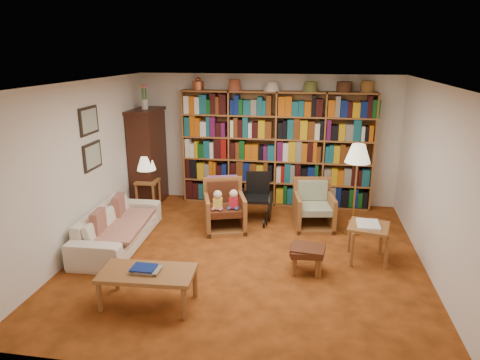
% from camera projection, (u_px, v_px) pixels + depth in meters
% --- Properties ---
extents(floor, '(5.00, 5.00, 0.00)m').
position_uv_depth(floor, '(248.00, 256.00, 6.33)').
color(floor, '#A04918').
rests_on(floor, ground).
extents(ceiling, '(5.00, 5.00, 0.00)m').
position_uv_depth(ceiling, '(249.00, 83.00, 5.61)').
color(ceiling, silver).
rests_on(ceiling, wall_back).
extents(wall_back, '(5.00, 0.00, 5.00)m').
position_uv_depth(wall_back, '(267.00, 140.00, 8.33)').
color(wall_back, white).
rests_on(wall_back, floor).
extents(wall_front, '(5.00, 0.00, 5.00)m').
position_uv_depth(wall_front, '(205.00, 256.00, 3.61)').
color(wall_front, white).
rests_on(wall_front, floor).
extents(wall_left, '(0.00, 5.00, 5.00)m').
position_uv_depth(wall_left, '(82.00, 167.00, 6.36)').
color(wall_left, white).
rests_on(wall_left, floor).
extents(wall_right, '(0.00, 5.00, 5.00)m').
position_uv_depth(wall_right, '(437.00, 183.00, 5.58)').
color(wall_right, white).
rests_on(wall_right, floor).
extents(bookshelf, '(3.60, 0.30, 2.42)m').
position_uv_depth(bookshelf, '(276.00, 146.00, 8.16)').
color(bookshelf, brown).
rests_on(bookshelf, floor).
extents(curio_cabinet, '(0.50, 0.95, 2.40)m').
position_uv_depth(curio_cabinet, '(148.00, 156.00, 8.29)').
color(curio_cabinet, '#38160F').
rests_on(curio_cabinet, floor).
extents(framed_pictures, '(0.03, 0.52, 0.97)m').
position_uv_depth(framed_pictures, '(91.00, 139.00, 6.53)').
color(framed_pictures, black).
rests_on(framed_pictures, wall_left).
extents(sofa, '(2.00, 0.85, 0.58)m').
position_uv_depth(sofa, '(118.00, 227.00, 6.64)').
color(sofa, '#EEE1C9').
rests_on(sofa, floor).
extents(sofa_throw, '(0.84, 1.42, 0.04)m').
position_uv_depth(sofa_throw, '(121.00, 226.00, 6.63)').
color(sofa_throw, beige).
rests_on(sofa_throw, sofa).
extents(cushion_left, '(0.18, 0.38, 0.36)m').
position_uv_depth(cushion_left, '(119.00, 209.00, 6.95)').
color(cushion_left, maroon).
rests_on(cushion_left, sofa).
extents(cushion_right, '(0.15, 0.37, 0.36)m').
position_uv_depth(cushion_right, '(99.00, 225.00, 6.28)').
color(cushion_right, maroon).
rests_on(cushion_right, sofa).
extents(side_table_lamp, '(0.43, 0.43, 0.58)m').
position_uv_depth(side_table_lamp, '(148.00, 188.00, 8.08)').
color(side_table_lamp, brown).
rests_on(side_table_lamp, floor).
extents(table_lamp, '(0.35, 0.35, 0.48)m').
position_uv_depth(table_lamp, '(146.00, 164.00, 7.94)').
color(table_lamp, gold).
rests_on(table_lamp, side_table_lamp).
extents(armchair_leather, '(0.88, 0.88, 0.85)m').
position_uv_depth(armchair_leather, '(226.00, 208.00, 7.25)').
color(armchair_leather, brown).
rests_on(armchair_leather, floor).
extents(armchair_sage, '(0.76, 0.78, 0.81)m').
position_uv_depth(armchair_sage, '(314.00, 209.00, 7.34)').
color(armchair_sage, brown).
rests_on(armchair_sage, floor).
extents(wheelchair, '(0.49, 0.69, 0.86)m').
position_uv_depth(wheelchair, '(257.00, 199.00, 7.58)').
color(wheelchair, black).
rests_on(wheelchair, floor).
extents(floor_lamp, '(0.40, 0.40, 1.52)m').
position_uv_depth(floor_lamp, '(358.00, 157.00, 6.72)').
color(floor_lamp, gold).
rests_on(floor_lamp, floor).
extents(side_table_papers, '(0.65, 0.65, 0.58)m').
position_uv_depth(side_table_papers, '(368.00, 231.00, 6.06)').
color(side_table_papers, brown).
rests_on(side_table_papers, floor).
extents(footstool_a, '(0.44, 0.39, 0.35)m').
position_uv_depth(footstool_a, '(306.00, 253.00, 5.77)').
color(footstool_a, '#4F2715').
rests_on(footstool_a, floor).
extents(footstool_b, '(0.48, 0.43, 0.38)m').
position_uv_depth(footstool_b, '(308.00, 251.00, 5.78)').
color(footstool_b, '#4F2715').
rests_on(footstool_b, floor).
extents(coffee_table, '(1.14, 0.62, 0.49)m').
position_uv_depth(coffee_table, '(147.00, 275.00, 5.02)').
color(coffee_table, brown).
rests_on(coffee_table, floor).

